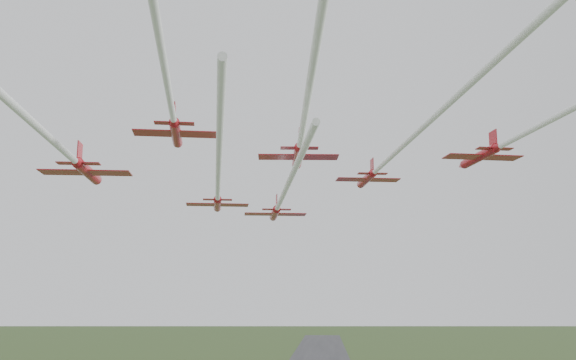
# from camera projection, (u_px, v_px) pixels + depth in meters

# --- Properties ---
(jet_lead) EXTENTS (12.37, 58.11, 2.87)m
(jet_lead) POSITION_uv_depth(u_px,v_px,m) (281.00, 200.00, 87.21)
(jet_lead) COLOR red
(jet_row2_left) EXTENTS (13.44, 58.05, 2.49)m
(jet_row2_left) POSITION_uv_depth(u_px,v_px,m) (218.00, 184.00, 71.78)
(jet_row2_left) COLOR red
(jet_row2_right) EXTENTS (13.48, 67.72, 2.52)m
(jet_row2_right) POSITION_uv_depth(u_px,v_px,m) (404.00, 145.00, 67.45)
(jet_row2_right) COLOR red
(jet_row3_left) EXTENTS (11.37, 50.19, 2.92)m
(jet_row3_left) POSITION_uv_depth(u_px,v_px,m) (63.00, 150.00, 60.55)
(jet_row3_left) COLOR red
(jet_row3_mid) EXTENTS (9.50, 60.87, 2.80)m
(jet_row3_mid) POSITION_uv_depth(u_px,v_px,m) (304.00, 121.00, 61.01)
(jet_row3_mid) COLOR red
(jet_row3_right) EXTENTS (14.38, 54.59, 2.66)m
(jet_row3_right) POSITION_uv_depth(u_px,v_px,m) (538.00, 126.00, 61.93)
(jet_row3_right) COLOR red
(jet_row4_left) EXTENTS (13.95, 57.77, 2.39)m
(jet_row4_left) POSITION_uv_depth(u_px,v_px,m) (166.00, 78.00, 46.45)
(jet_row4_left) COLOR red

